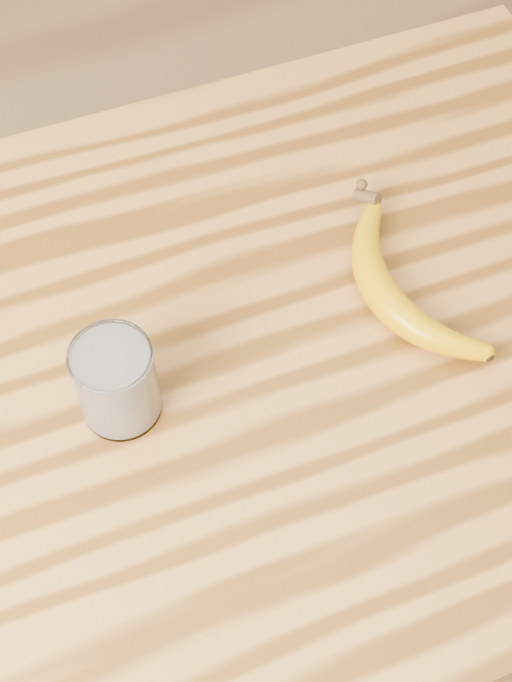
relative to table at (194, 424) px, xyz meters
name	(u,v)px	position (x,y,z in m)	size (l,w,h in m)	color
room	(145,27)	(0.00, 0.00, 0.58)	(4.04, 4.04, 2.70)	olive
table	(194,424)	(0.00, 0.00, 0.00)	(1.20, 0.80, 0.90)	#AC6F2E
smoothie_glass	(116,382)	(-0.08, -0.02, 0.18)	(0.08, 0.08, 0.10)	white
banana	(383,298)	(0.23, 0.00, 0.15)	(0.12, 0.33, 0.04)	#CA8E00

